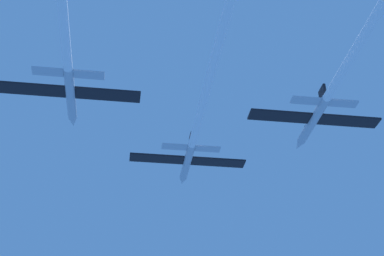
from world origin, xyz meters
TOP-DOWN VIEW (x-y plane):
  - jet_lead at (0.72, -14.46)m, footprint 16.81×51.53m
  - jet_left_wing at (-15.35, -27.59)m, footprint 16.81×47.50m
  - jet_right_wing at (15.06, -27.64)m, footprint 16.81×48.98m

SIDE VIEW (x-z plane):
  - jet_right_wing at x=15.06m, z-range -2.08..0.70m
  - jet_lead at x=0.72m, z-range -1.55..1.24m
  - jet_left_wing at x=-15.35m, z-range -1.17..1.61m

